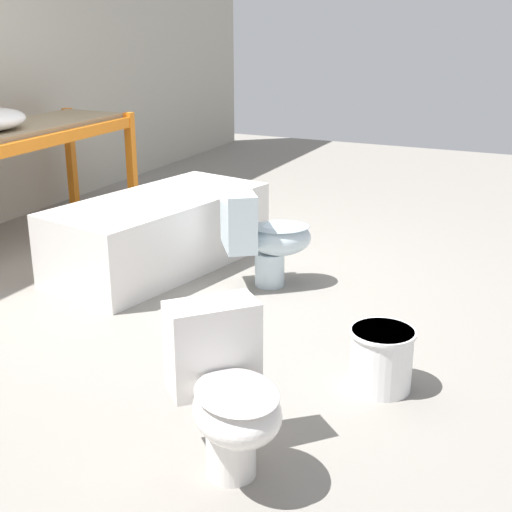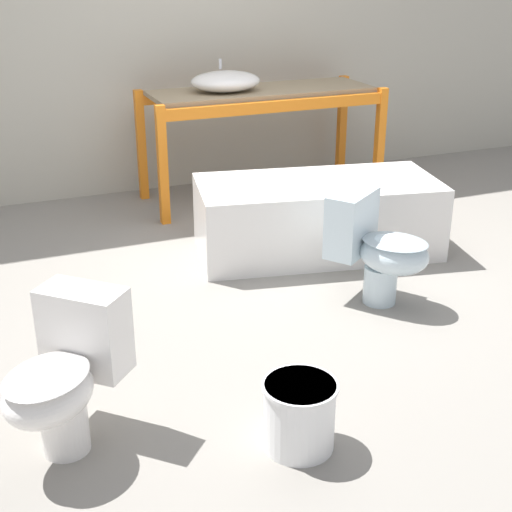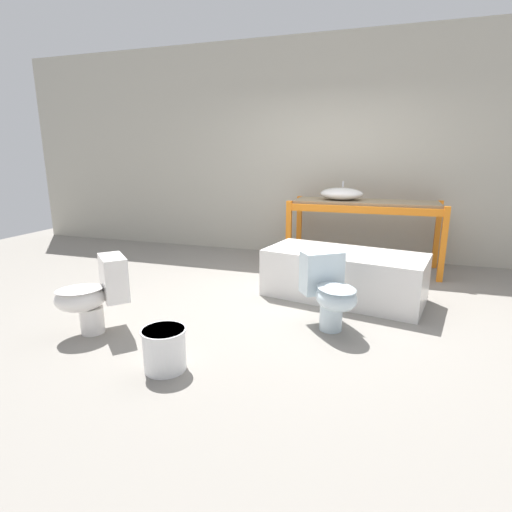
{
  "view_description": "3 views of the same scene",
  "coord_description": "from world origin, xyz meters",
  "px_view_note": "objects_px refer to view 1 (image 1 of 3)",
  "views": [
    {
      "loc": [
        -3.75,
        -2.45,
        1.78
      ],
      "look_at": [
        -0.47,
        -0.92,
        0.53
      ],
      "focal_mm": 50.0,
      "sensor_mm": 36.0,
      "label": 1
    },
    {
      "loc": [
        -1.77,
        -3.95,
        1.97
      ],
      "look_at": [
        -0.48,
        -0.8,
        0.52
      ],
      "focal_mm": 50.0,
      "sensor_mm": 36.0,
      "label": 2
    },
    {
      "loc": [
        0.8,
        -3.98,
        1.51
      ],
      "look_at": [
        -0.22,
        -0.82,
        0.68
      ],
      "focal_mm": 28.0,
      "sensor_mm": 36.0,
      "label": 3
    }
  ],
  "objects_px": {
    "bathtub_main": "(159,227)",
    "toilet_near": "(227,390)",
    "bucket_white": "(381,358)",
    "toilet_far": "(263,235)"
  },
  "relations": [
    {
      "from": "toilet_near",
      "to": "bucket_white",
      "type": "xyz_separation_m",
      "value": [
        0.91,
        -0.39,
        -0.2
      ]
    },
    {
      "from": "bucket_white",
      "to": "toilet_near",
      "type": "bearing_deg",
      "value": 156.78
    },
    {
      "from": "toilet_far",
      "to": "toilet_near",
      "type": "bearing_deg",
      "value": 164.75
    },
    {
      "from": "bathtub_main",
      "to": "toilet_near",
      "type": "bearing_deg",
      "value": -130.45
    },
    {
      "from": "bathtub_main",
      "to": "toilet_far",
      "type": "distance_m",
      "value": 0.84
    },
    {
      "from": "toilet_far",
      "to": "bucket_white",
      "type": "distance_m",
      "value": 1.52
    },
    {
      "from": "toilet_near",
      "to": "bucket_white",
      "type": "bearing_deg",
      "value": 19.99
    },
    {
      "from": "bathtub_main",
      "to": "bucket_white",
      "type": "distance_m",
      "value": 2.22
    },
    {
      "from": "bathtub_main",
      "to": "toilet_far",
      "type": "relative_size",
      "value": 2.6
    },
    {
      "from": "bathtub_main",
      "to": "bucket_white",
      "type": "xyz_separation_m",
      "value": [
        -1.06,
        -1.94,
        -0.13
      ]
    }
  ]
}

